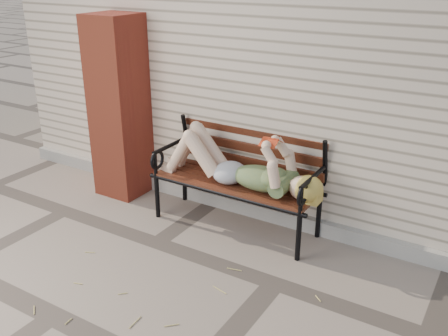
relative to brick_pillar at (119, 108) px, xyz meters
The scene contains 7 objects.
ground 2.62m from the brick_pillar, 18.06° to the right, with size 80.00×80.00×0.00m, color #7D6C60.
house_wall 3.26m from the brick_pillar, 44.37° to the left, with size 8.00×4.00×3.00m, color beige.
foundation_strip 2.49m from the brick_pillar, ahead, with size 8.00×0.10×0.15m, color #A7A297.
brick_pillar is the anchor object (origin of this frame).
garden_bench 1.56m from the brick_pillar, ahead, with size 1.80×0.72×1.16m.
reading_woman 1.57m from the brick_pillar, ahead, with size 1.70×0.39×0.53m.
straw_scatter 2.51m from the brick_pillar, 46.90° to the right, with size 2.85×1.45×0.01m.
Camera 1 is at (1.45, -3.19, 2.49)m, focal length 40.00 mm.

